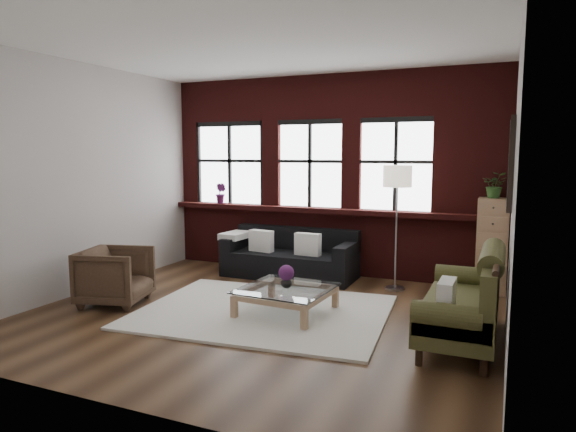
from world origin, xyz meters
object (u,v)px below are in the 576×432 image
at_px(armchair, 115,276).
at_px(vase, 286,282).
at_px(drawer_chest, 492,246).
at_px(vintage_settee, 460,295).
at_px(coffee_table, 286,301).
at_px(dark_sofa, 289,254).
at_px(floor_lamp, 396,223).

distance_m(armchair, vase, 2.27).
bearing_deg(drawer_chest, vintage_settee, -96.00).
bearing_deg(coffee_table, armchair, -167.95).
bearing_deg(vase, coffee_table, 90.00).
height_order(dark_sofa, coffee_table, dark_sofa).
bearing_deg(armchair, drawer_chest, -75.73).
relative_size(drawer_chest, floor_lamp, 0.69).
distance_m(vintage_settee, armchair, 4.26).
bearing_deg(floor_lamp, vintage_settee, -59.63).
bearing_deg(vintage_settee, vase, 177.31).
bearing_deg(armchair, coffee_table, -93.52).
height_order(vintage_settee, floor_lamp, floor_lamp).
height_order(dark_sofa, vase, dark_sofa).
xyz_separation_m(drawer_chest, floor_lamp, (-1.27, -0.41, 0.30)).
distance_m(vintage_settee, floor_lamp, 2.11).
relative_size(armchair, drawer_chest, 0.61).
bearing_deg(dark_sofa, floor_lamp, -3.14).
relative_size(vintage_settee, coffee_table, 1.80).
bearing_deg(armchair, dark_sofa, -49.26).
bearing_deg(vintage_settee, drawer_chest, 84.00).
height_order(dark_sofa, drawer_chest, drawer_chest).
bearing_deg(dark_sofa, vintage_settee, -34.34).
xyz_separation_m(dark_sofa, vintage_settee, (2.74, -1.87, 0.12)).
xyz_separation_m(coffee_table, drawer_chest, (2.25, 2.09, 0.50)).
relative_size(coffee_table, vase, 7.15).
relative_size(dark_sofa, vase, 14.41).
height_order(dark_sofa, vintage_settee, vintage_settee).
height_order(armchair, vase, armchair).
relative_size(vintage_settee, vase, 12.85).
height_order(armchair, coffee_table, armchair).
distance_m(dark_sofa, coffee_table, 1.93).
bearing_deg(floor_lamp, armchair, -145.99).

